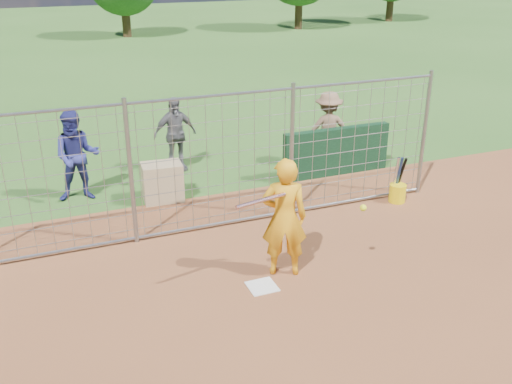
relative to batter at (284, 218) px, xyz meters
name	(u,v)px	position (x,y,z in m)	size (l,w,h in m)	color
ground	(257,281)	(-0.48, -0.08, -0.97)	(100.00, 100.00, 0.00)	#2D591E
home_plate	(262,287)	(-0.48, -0.28, -0.96)	(0.43, 0.43, 0.02)	silver
dugout_wall	(336,152)	(2.92, 3.52, -0.42)	(2.60, 0.20, 1.10)	#11381E
batter	(284,218)	(0.00, 0.00, 0.00)	(0.71, 0.47, 1.95)	orange
bystander_a	(77,156)	(-2.67, 4.23, -0.03)	(0.92, 0.71, 1.88)	navy
bystander_b	(175,134)	(-0.41, 5.16, -0.10)	(1.02, 0.43, 1.75)	#59585E
bystander_c	(328,129)	(3.03, 4.16, -0.08)	(1.15, 0.66, 1.78)	brown
equipment_bin	(163,182)	(-1.11, 3.54, -0.57)	(0.80, 0.55, 0.80)	tan
equipment_in_play	(287,202)	(-0.09, -0.27, 0.39)	(2.07, 0.43, 0.37)	silver
bucket_with_bats	(397,191)	(3.32, 1.67, -0.73)	(0.34, 0.38, 0.98)	yellow
backstop_fence	(215,164)	(-0.48, 1.92, 0.29)	(9.08, 0.08, 2.60)	gray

